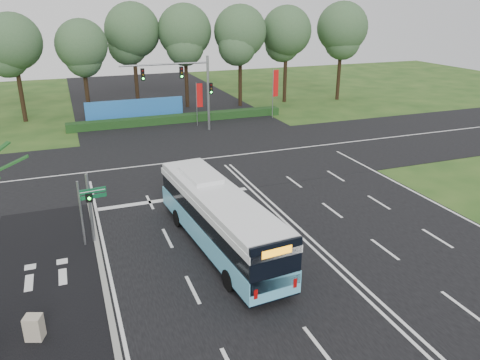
% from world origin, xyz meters
% --- Properties ---
extents(ground, '(120.00, 120.00, 0.00)m').
position_xyz_m(ground, '(0.00, 0.00, 0.00)').
color(ground, '#214517').
rests_on(ground, ground).
extents(road_main, '(20.00, 120.00, 0.04)m').
position_xyz_m(road_main, '(0.00, 0.00, 0.02)').
color(road_main, black).
rests_on(road_main, ground).
extents(road_cross, '(120.00, 14.00, 0.05)m').
position_xyz_m(road_cross, '(0.00, 12.00, 0.03)').
color(road_cross, black).
rests_on(road_cross, ground).
extents(bike_path, '(5.00, 18.00, 0.06)m').
position_xyz_m(bike_path, '(-12.50, -3.00, 0.03)').
color(bike_path, black).
rests_on(bike_path, ground).
extents(kerb_strip, '(0.25, 18.00, 0.12)m').
position_xyz_m(kerb_strip, '(-10.10, -3.00, 0.06)').
color(kerb_strip, gray).
rests_on(kerb_strip, ground).
extents(city_bus, '(3.34, 11.46, 3.24)m').
position_xyz_m(city_bus, '(-4.35, -1.88, 1.63)').
color(city_bus, '#5EB8DB').
rests_on(city_bus, ground).
extents(pedestrian_signal, '(0.35, 0.43, 3.76)m').
position_xyz_m(pedestrian_signal, '(-10.20, 0.89, 2.05)').
color(pedestrian_signal, gray).
rests_on(pedestrian_signal, ground).
extents(street_sign, '(1.36, 0.22, 3.50)m').
position_xyz_m(street_sign, '(-10.34, 0.80, 2.24)').
color(street_sign, gray).
rests_on(street_sign, ground).
extents(utility_cabinet, '(0.74, 0.68, 1.01)m').
position_xyz_m(utility_cabinet, '(-12.80, -5.99, 0.50)').
color(utility_cabinet, '#B4A791').
rests_on(utility_cabinet, ground).
extents(banner_flag_mid, '(0.64, 0.13, 4.32)m').
position_xyz_m(banner_flag_mid, '(1.57, 22.29, 2.83)').
color(banner_flag_mid, gray).
rests_on(banner_flag_mid, ground).
extents(banner_flag_right, '(0.73, 0.28, 5.15)m').
position_xyz_m(banner_flag_right, '(9.99, 22.90, 3.33)').
color(banner_flag_right, gray).
rests_on(banner_flag_right, ground).
extents(traffic_light_gantry, '(8.41, 0.28, 7.00)m').
position_xyz_m(traffic_light_gantry, '(0.21, 20.50, 4.66)').
color(traffic_light_gantry, gray).
rests_on(traffic_light_gantry, ground).
extents(hedge, '(22.00, 1.20, 0.80)m').
position_xyz_m(hedge, '(0.00, 24.50, 0.40)').
color(hedge, '#133513').
rests_on(hedge, ground).
extents(blue_hoarding, '(10.00, 0.30, 2.20)m').
position_xyz_m(blue_hoarding, '(-4.00, 27.00, 1.10)').
color(blue_hoarding, blue).
rests_on(blue_hoarding, ground).
extents(eucalyptus_row, '(47.60, 9.73, 11.76)m').
position_xyz_m(eucalyptus_row, '(2.10, 30.80, 8.25)').
color(eucalyptus_row, black).
rests_on(eucalyptus_row, ground).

